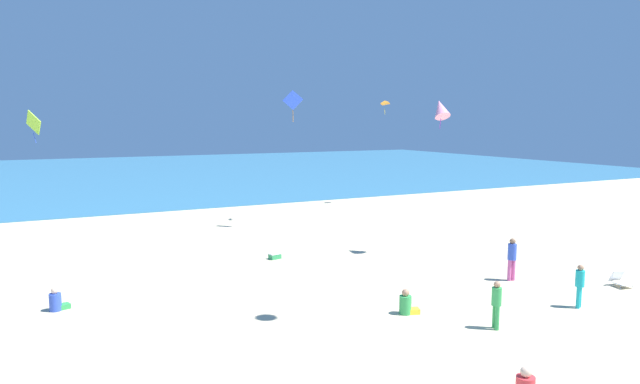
{
  "coord_description": "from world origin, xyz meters",
  "views": [
    {
      "loc": [
        -8.07,
        -10.52,
        5.88
      ],
      "look_at": [
        0.0,
        5.5,
        3.62
      ],
      "focal_mm": 31.44,
      "sensor_mm": 36.0,
      "label": 1
    }
  ],
  "objects": [
    {
      "name": "beach_chair_far_right",
      "position": [
        10.35,
        2.07,
        0.23
      ],
      "size": [
        0.63,
        0.77,
        0.55
      ],
      "rotation": [
        0.0,
        0.0,
        4.53
      ],
      "color": "white",
      "rests_on": "ground_plane"
    },
    {
      "name": "person_5",
      "position": [
        3.32,
        0.95,
        0.81
      ],
      "size": [
        0.34,
        0.34,
        1.4
      ],
      "rotation": [
        0.0,
        0.0,
        6.0
      ],
      "color": "green",
      "rests_on": "ground_plane"
    },
    {
      "name": "ocean_water",
      "position": [
        0.0,
        56.46,
        0.03
      ],
      "size": [
        120.0,
        60.0,
        0.05
      ],
      "primitive_type": "cube",
      "color": "teal",
      "rests_on": "ground_plane"
    },
    {
      "name": "ground_plane",
      "position": [
        0.0,
        10.0,
        0.0
      ],
      "size": [
        120.0,
        120.0,
        0.0
      ],
      "primitive_type": "plane",
      "color": "beige"
    },
    {
      "name": "kite_pink",
      "position": [
        7.54,
        8.9,
        6.44
      ],
      "size": [
        0.84,
        1.09,
        1.38
      ],
      "rotation": [
        0.0,
        0.0,
        2.95
      ],
      "color": "pink"
    },
    {
      "name": "person_2",
      "position": [
        7.01,
        1.14,
        0.81
      ],
      "size": [
        0.37,
        0.37,
        1.4
      ],
      "rotation": [
        0.0,
        0.0,
        5.12
      ],
      "color": "#19ADB2",
      "rests_on": "ground_plane"
    },
    {
      "name": "kite_orange",
      "position": [
        13.86,
        22.95,
        7.22
      ],
      "size": [
        0.74,
        0.61,
        1.06
      ],
      "rotation": [
        0.0,
        0.0,
        0.14
      ],
      "color": "orange"
    },
    {
      "name": "person_1",
      "position": [
        1.79,
        3.13,
        0.29
      ],
      "size": [
        0.7,
        0.52,
        0.79
      ],
      "rotation": [
        0.0,
        0.0,
        5.95
      ],
      "color": "green",
      "rests_on": "ground_plane"
    },
    {
      "name": "kite_lime",
      "position": [
        -8.17,
        14.85,
        5.83
      ],
      "size": [
        0.55,
        0.93,
        1.32
      ],
      "rotation": [
        0.0,
        0.0,
        1.75
      ],
      "color": "#99DB33"
    },
    {
      "name": "kite_blue",
      "position": [
        4.34,
        17.35,
        7.0
      ],
      "size": [
        0.99,
        0.59,
        1.71
      ],
      "rotation": [
        0.0,
        0.0,
        2.96
      ],
      "color": "blue"
    },
    {
      "name": "person_0",
      "position": [
        7.4,
        4.37,
        0.92
      ],
      "size": [
        0.36,
        0.36,
        1.6
      ],
      "rotation": [
        0.0,
        0.0,
        4.58
      ],
      "color": "#D8599E",
      "rests_on": "ground_plane"
    },
    {
      "name": "cooler_box",
      "position": [
        0.8,
        11.42,
        0.13
      ],
      "size": [
        0.55,
        0.44,
        0.25
      ],
      "rotation": [
        0.0,
        0.0,
        0.22
      ],
      "color": "#339956",
      "rests_on": "ground_plane"
    },
    {
      "name": "person_3",
      "position": [
        -7.81,
        8.32,
        0.28
      ],
      "size": [
        0.68,
        0.51,
        0.76
      ],
      "rotation": [
        0.0,
        0.0,
        0.35
      ],
      "color": "blue",
      "rests_on": "ground_plane"
    }
  ]
}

